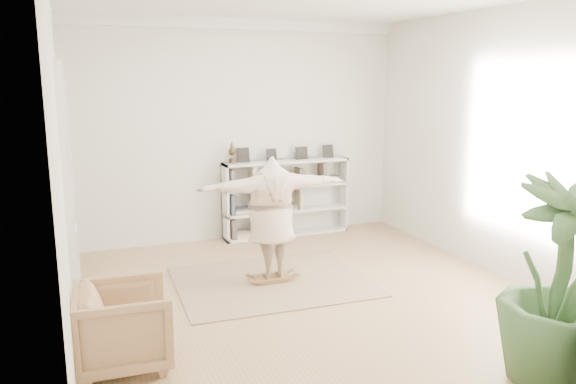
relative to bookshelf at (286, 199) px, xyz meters
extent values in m
plane|color=#9F8152|center=(-0.74, -2.82, -0.64)|extent=(6.00, 6.00, 0.00)
plane|color=silver|center=(-0.74, 0.18, 1.16)|extent=(5.50, 0.00, 5.50)
plane|color=silver|center=(-0.74, -5.82, 1.16)|extent=(5.50, 0.00, 5.50)
plane|color=silver|center=(-3.49, -2.82, 1.16)|extent=(0.00, 6.00, 6.00)
plane|color=silver|center=(2.01, -2.82, 1.16)|extent=(0.00, 6.00, 6.00)
cube|color=white|center=(-0.74, 0.12, 2.87)|extent=(5.50, 0.12, 0.18)
cube|color=white|center=(-3.45, -1.52, 0.76)|extent=(0.08, 1.78, 2.92)
cube|color=silver|center=(-3.43, -1.92, 0.76)|extent=(0.06, 0.78, 2.80)
cube|color=silver|center=(-3.43, -1.12, 0.76)|extent=(0.06, 0.78, 2.80)
cube|color=silver|center=(-1.07, -0.01, 0.01)|extent=(0.04, 0.35, 1.30)
cube|color=silver|center=(1.09, -0.01, 0.01)|extent=(0.04, 0.35, 1.30)
cube|color=silver|center=(0.01, 0.14, 0.01)|extent=(2.20, 0.04, 1.30)
cube|color=silver|center=(0.01, -0.01, -0.62)|extent=(2.20, 0.35, 0.04)
cube|color=silver|center=(0.01, -0.01, -0.21)|extent=(2.20, 0.35, 0.04)
cube|color=silver|center=(0.01, -0.01, 0.22)|extent=(2.20, 0.35, 0.04)
cube|color=silver|center=(0.01, -0.01, 0.64)|extent=(2.20, 0.35, 0.04)
cube|color=black|center=(-0.74, 0.04, 0.78)|extent=(0.18, 0.07, 0.24)
cube|color=black|center=(-0.24, 0.04, 0.78)|extent=(0.18, 0.07, 0.24)
cube|color=black|center=(0.31, 0.04, 0.78)|extent=(0.18, 0.07, 0.24)
cube|color=black|center=(0.81, 0.04, 0.78)|extent=(0.18, 0.07, 0.24)
imported|color=tan|center=(-3.04, -3.66, -0.24)|extent=(0.91, 0.88, 0.79)
cube|color=tan|center=(-1.01, -2.09, -0.63)|extent=(2.57, 2.09, 0.02)
cube|color=olive|center=(-1.01, -2.09, -0.56)|extent=(0.47, 0.30, 0.03)
cube|color=olive|center=(-1.01, -2.09, -0.60)|extent=(0.32, 0.06, 0.04)
cube|color=olive|center=(-1.01, -2.09, -0.60)|extent=(0.32, 0.06, 0.04)
cube|color=olive|center=(-1.01, -2.09, -0.56)|extent=(0.18, 0.05, 0.10)
cube|color=olive|center=(-1.01, -2.09, -0.56)|extent=(0.18, 0.05, 0.10)
imported|color=beige|center=(-1.01, -2.09, 0.29)|extent=(2.00, 0.61, 1.61)
imported|color=#33562B|center=(0.47, -5.37, 0.29)|extent=(1.26, 1.26, 1.86)
camera|label=1|loc=(-3.39, -8.77, 2.04)|focal=35.00mm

